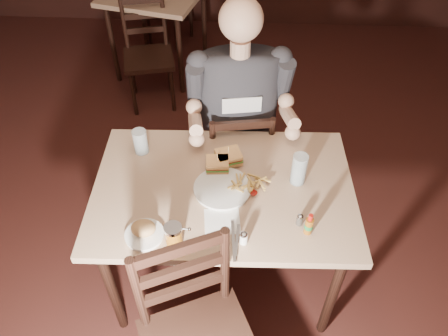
# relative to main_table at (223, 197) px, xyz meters

# --- Properties ---
(room_shell) EXTENTS (7.00, 7.00, 7.00)m
(room_shell) POSITION_rel_main_table_xyz_m (-0.15, -0.23, 0.71)
(room_shell) COLOR black
(room_shell) RESTS_ON ground
(main_table) EXTENTS (1.28, 0.88, 0.77)m
(main_table) POSITION_rel_main_table_xyz_m (0.00, 0.00, 0.00)
(main_table) COLOR tan
(main_table) RESTS_ON ground
(bg_table) EXTENTS (0.97, 0.97, 0.77)m
(bg_table) POSITION_rel_main_table_xyz_m (-0.71, 2.27, -0.01)
(bg_table) COLOR tan
(bg_table) RESTS_ON ground
(chair_far) EXTENTS (0.47, 0.50, 0.87)m
(chair_far) POSITION_rel_main_table_xyz_m (0.05, 0.57, -0.26)
(chair_far) COLOR black
(chair_far) RESTS_ON ground
(bg_chair_far) EXTENTS (0.52, 0.55, 0.86)m
(bg_chair_far) POSITION_rel_main_table_xyz_m (-0.71, 2.82, -0.26)
(bg_chair_far) COLOR black
(bg_chair_far) RESTS_ON ground
(bg_chair_near) EXTENTS (0.49, 0.52, 0.87)m
(bg_chair_near) POSITION_rel_main_table_xyz_m (-0.71, 1.72, -0.26)
(bg_chair_near) COLOR black
(bg_chair_near) RESTS_ON ground
(diner) EXTENTS (0.65, 0.55, 1.01)m
(diner) POSITION_rel_main_table_xyz_m (0.06, 0.52, 0.26)
(diner) COLOR #29282C
(diner) RESTS_ON chair_far
(dinner_plate) EXTENTS (0.28, 0.28, 0.02)m
(dinner_plate) POSITION_rel_main_table_xyz_m (-0.00, -0.02, 0.08)
(dinner_plate) COLOR white
(dinner_plate) RESTS_ON main_table
(sandwich_left) EXTENTS (0.12, 0.10, 0.10)m
(sandwich_left) POSITION_rel_main_table_xyz_m (-0.04, 0.11, 0.14)
(sandwich_left) COLOR tan
(sandwich_left) RESTS_ON dinner_plate
(sandwich_right) EXTENTS (0.15, 0.14, 0.10)m
(sandwich_right) POSITION_rel_main_table_xyz_m (0.02, 0.16, 0.14)
(sandwich_right) COLOR tan
(sandwich_right) RESTS_ON dinner_plate
(fries_pile) EXTENTS (0.23, 0.16, 0.04)m
(fries_pile) POSITION_rel_main_table_xyz_m (0.12, 0.01, 0.11)
(fries_pile) COLOR tan
(fries_pile) RESTS_ON dinner_plate
(ketchup_dollop) EXTENTS (0.04, 0.04, 0.01)m
(ketchup_dollop) POSITION_rel_main_table_xyz_m (0.14, -0.05, 0.10)
(ketchup_dollop) COLOR maroon
(ketchup_dollop) RESTS_ON dinner_plate
(glass_left) EXTENTS (0.08, 0.08, 0.13)m
(glass_left) POSITION_rel_main_table_xyz_m (-0.44, 0.23, 0.14)
(glass_left) COLOR silver
(glass_left) RESTS_ON main_table
(glass_right) EXTENTS (0.08, 0.08, 0.17)m
(glass_right) POSITION_rel_main_table_xyz_m (0.36, 0.06, 0.16)
(glass_right) COLOR silver
(glass_right) RESTS_ON main_table
(hot_sauce) EXTENTS (0.04, 0.04, 0.12)m
(hot_sauce) POSITION_rel_main_table_xyz_m (0.38, -0.25, 0.14)
(hot_sauce) COLOR #884B0F
(hot_sauce) RESTS_ON main_table
(salt_shaker) EXTENTS (0.04, 0.04, 0.06)m
(salt_shaker) POSITION_rel_main_table_xyz_m (0.10, -0.32, 0.11)
(salt_shaker) COLOR white
(salt_shaker) RESTS_ON main_table
(pepper_shaker) EXTENTS (0.03, 0.03, 0.06)m
(pepper_shaker) POSITION_rel_main_table_xyz_m (0.35, -0.20, 0.10)
(pepper_shaker) COLOR #38332D
(pepper_shaker) RESTS_ON main_table
(syrup_dispenser) EXTENTS (0.08, 0.08, 0.10)m
(syrup_dispenser) POSITION_rel_main_table_xyz_m (-0.19, -0.33, 0.13)
(syrup_dispenser) COLOR #884B0F
(syrup_dispenser) RESTS_ON main_table
(napkin) EXTENTS (0.17, 0.17, 0.00)m
(napkin) POSITION_rel_main_table_xyz_m (0.01, -0.21, 0.08)
(napkin) COLOR white
(napkin) RESTS_ON main_table
(knife) EXTENTS (0.03, 0.21, 0.01)m
(knife) POSITION_rel_main_table_xyz_m (0.06, -0.32, 0.08)
(knife) COLOR silver
(knife) RESTS_ON napkin
(fork) EXTENTS (0.02, 0.17, 0.01)m
(fork) POSITION_rel_main_table_xyz_m (0.08, -0.31, 0.08)
(fork) COLOR silver
(fork) RESTS_ON napkin
(side_plate) EXTENTS (0.17, 0.17, 0.01)m
(side_plate) POSITION_rel_main_table_xyz_m (-0.33, -0.31, 0.08)
(side_plate) COLOR white
(side_plate) RESTS_ON main_table
(bread_roll) EXTENTS (0.11, 0.09, 0.06)m
(bread_roll) POSITION_rel_main_table_xyz_m (-0.33, -0.30, 0.12)
(bread_roll) COLOR tan
(bread_roll) RESTS_ON side_plate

